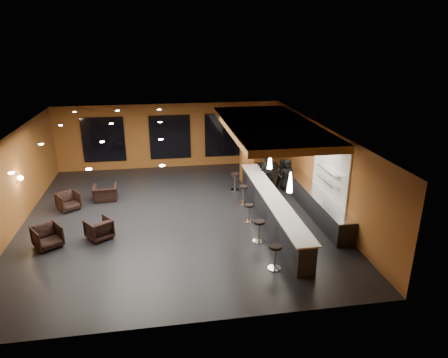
{
  "coord_description": "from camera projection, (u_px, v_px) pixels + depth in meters",
  "views": [
    {
      "loc": [
        -0.49,
        -14.85,
        6.97
      ],
      "look_at": [
        2.0,
        0.5,
        1.3
      ],
      "focal_mm": 32.0,
      "sensor_mm": 36.0,
      "label": 1
    }
  ],
  "objects": [
    {
      "name": "wall_shelf_lower",
      "position": [
        328.0,
        181.0,
        15.45
      ],
      "size": [
        0.3,
        1.5,
        0.03
      ],
      "primitive_type": "cube",
      "color": "silver",
      "rests_on": "wall_right"
    },
    {
      "name": "wall_back",
      "position": [
        170.0,
        136.0,
        21.71
      ],
      "size": [
        12.0,
        0.1,
        3.5
      ],
      "primitive_type": "cube",
      "color": "brown",
      "rests_on": "floor"
    },
    {
      "name": "bar_top",
      "position": [
        272.0,
        196.0,
        15.51
      ],
      "size": [
        0.78,
        8.1,
        0.05
      ],
      "primitive_type": "cube",
      "color": "beige",
      "rests_on": "bar_counter"
    },
    {
      "name": "wall_sconce",
      "position": [
        20.0,
        178.0,
        15.2
      ],
      "size": [
        0.22,
        0.22,
        0.22
      ],
      "primitive_type": "sphere",
      "color": "#FFE5B2",
      "rests_on": "wall_left"
    },
    {
      "name": "bar_stool_3",
      "position": [
        244.0,
        192.0,
        17.28
      ],
      "size": [
        0.41,
        0.41,
        0.81
      ],
      "rotation": [
        0.0,
        0.0,
        0.43
      ],
      "color": "silver",
      "rests_on": "floor"
    },
    {
      "name": "pendant_2",
      "position": [
        255.0,
        144.0,
        17.84
      ],
      "size": [
        0.2,
        0.2,
        0.7
      ],
      "primitive_type": "cone",
      "color": "white",
      "rests_on": "wood_soffit"
    },
    {
      "name": "armchair_b",
      "position": [
        99.0,
        229.0,
        14.32
      ],
      "size": [
        1.13,
        1.14,
        0.75
      ],
      "primitive_type": "imported",
      "rotation": [
        0.0,
        0.0,
        3.75
      ],
      "color": "black",
      "rests_on": "floor"
    },
    {
      "name": "wall_right",
      "position": [
        322.0,
        168.0,
        16.55
      ],
      "size": [
        0.1,
        13.0,
        3.5
      ],
      "primitive_type": "cube",
      "color": "brown",
      "rests_on": "floor"
    },
    {
      "name": "wall_left",
      "position": [
        11.0,
        184.0,
        14.73
      ],
      "size": [
        0.1,
        13.0,
        3.5
      ],
      "primitive_type": "cube",
      "color": "brown",
      "rests_on": "floor"
    },
    {
      "name": "armchair_d",
      "position": [
        105.0,
        193.0,
        17.66
      ],
      "size": [
        1.08,
        0.95,
        0.68
      ],
      "primitive_type": "imported",
      "rotation": [
        0.0,
        0.0,
        3.19
      ],
      "color": "black",
      "rests_on": "floor"
    },
    {
      "name": "floor",
      "position": [
        178.0,
        217.0,
        16.25
      ],
      "size": [
        12.0,
        13.0,
        0.1
      ],
      "primitive_type": "cube",
      "color": "black",
      "rests_on": "ground"
    },
    {
      "name": "bar_stool_1",
      "position": [
        259.0,
        228.0,
        14.06
      ],
      "size": [
        0.41,
        0.41,
        0.81
      ],
      "rotation": [
        0.0,
        0.0,
        -0.36
      ],
      "color": "silver",
      "rests_on": "floor"
    },
    {
      "name": "bar_stool_4",
      "position": [
        235.0,
        179.0,
        18.74
      ],
      "size": [
        0.42,
        0.42,
        0.83
      ],
      "rotation": [
        0.0,
        0.0,
        0.36
      ],
      "color": "silver",
      "rests_on": "floor"
    },
    {
      "name": "tile_backsplash",
      "position": [
        330.0,
        170.0,
        15.52
      ],
      "size": [
        0.06,
        3.2,
        2.4
      ],
      "primitive_type": "cube",
      "color": "white",
      "rests_on": "wall_right"
    },
    {
      "name": "bar_stool_0",
      "position": [
        275.0,
        254.0,
        12.41
      ],
      "size": [
        0.42,
        0.42,
        0.82
      ],
      "rotation": [
        0.0,
        0.0,
        -0.16
      ],
      "color": "silver",
      "rests_on": "floor"
    },
    {
      "name": "pendant_0",
      "position": [
        290.0,
        182.0,
        13.2
      ],
      "size": [
        0.2,
        0.2,
        0.7
      ],
      "primitive_type": "cone",
      "color": "white",
      "rests_on": "wood_soffit"
    },
    {
      "name": "wall_shelf_upper",
      "position": [
        329.0,
        170.0,
        15.3
      ],
      "size": [
        0.3,
        1.5,
        0.03
      ],
      "primitive_type": "cube",
      "color": "silver",
      "rests_on": "wall_right"
    },
    {
      "name": "column",
      "position": [
        247.0,
        147.0,
        19.53
      ],
      "size": [
        0.6,
        0.6,
        3.5
      ],
      "primitive_type": "cube",
      "color": "brown",
      "rests_on": "floor"
    },
    {
      "name": "bar_stool_2",
      "position": [
        249.0,
        211.0,
        15.58
      ],
      "size": [
        0.37,
        0.37,
        0.74
      ],
      "rotation": [
        0.0,
        0.0,
        0.26
      ],
      "color": "silver",
      "rests_on": "floor"
    },
    {
      "name": "wall_front",
      "position": [
        189.0,
        265.0,
        9.56
      ],
      "size": [
        12.0,
        0.1,
        3.5
      ],
      "primitive_type": "cube",
      "color": "brown",
      "rests_on": "floor"
    },
    {
      "name": "bar_counter",
      "position": [
        271.0,
        209.0,
        15.69
      ],
      "size": [
        0.6,
        8.0,
        1.0
      ],
      "primitive_type": "cube",
      "color": "black",
      "rests_on": "floor"
    },
    {
      "name": "armchair_a",
      "position": [
        47.0,
        237.0,
        13.73
      ],
      "size": [
        1.19,
        1.19,
        0.79
      ],
      "primitive_type": "imported",
      "rotation": [
        0.0,
        0.0,
        0.6
      ],
      "color": "black",
      "rests_on": "floor"
    },
    {
      "name": "staff_a",
      "position": [
        267.0,
        174.0,
        18.38
      ],
      "size": [
        0.72,
        0.53,
        1.81
      ],
      "primitive_type": "imported",
      "rotation": [
        0.0,
        0.0,
        -0.15
      ],
      "color": "black",
      "rests_on": "floor"
    },
    {
      "name": "window_right",
      "position": [
        225.0,
        135.0,
        22.08
      ],
      "size": [
        2.2,
        0.06,
        2.4
      ],
      "primitive_type": "cube",
      "color": "black",
      "rests_on": "wall_back"
    },
    {
      "name": "prep_counter",
      "position": [
        315.0,
        202.0,
        16.48
      ],
      "size": [
        0.7,
        6.0,
        0.86
      ],
      "primitive_type": "cube",
      "color": "black",
      "rests_on": "floor"
    },
    {
      "name": "staff_b",
      "position": [
        283.0,
        175.0,
        18.73
      ],
      "size": [
        0.81,
        0.67,
        1.49
      ],
      "primitive_type": "imported",
      "rotation": [
        0.0,
        0.0,
        -0.16
      ],
      "color": "black",
      "rests_on": "floor"
    },
    {
      "name": "prep_top",
      "position": [
        316.0,
        192.0,
        16.32
      ],
      "size": [
        0.72,
        6.0,
        0.03
      ],
      "primitive_type": "cube",
      "color": "silver",
      "rests_on": "prep_counter"
    },
    {
      "name": "wood_soffit",
      "position": [
        269.0,
        126.0,
        16.62
      ],
      "size": [
        3.6,
        8.0,
        0.28
      ],
      "primitive_type": "cube",
      "color": "#A46C30",
      "rests_on": "ceiling"
    },
    {
      "name": "armchair_c",
      "position": [
        68.0,
        201.0,
        16.69
      ],
      "size": [
        1.14,
        1.14,
        0.76
      ],
      "primitive_type": "imported",
      "rotation": [
        0.0,
        0.0,
        0.61
      ],
      "color": "black",
      "rests_on": "floor"
    },
    {
      "name": "window_center",
      "position": [
        170.0,
        137.0,
        21.63
      ],
      "size": [
        2.2,
        0.06,
        2.4
      ],
      "primitive_type": "cube",
      "color": "black",
      "rests_on": "wall_back"
    },
    {
      "name": "pendant_1",
      "position": [
        270.0,
        160.0,
        15.52
      ],
      "size": [
        0.2,
        0.2,
        0.7
      ],
      "primitive_type": "cone",
      "color": "white",
      "rests_on": "wood_soffit"
    },
    {
      "name": "staff_c",
      "position": [
        287.0,
        175.0,
        18.72
      ],
      "size": [
        0.78,
        0.56,
        1.5
      ],
      "primitive_type": "imported",
      "rotation": [
        0.0,
        0.0,
        0.12
      ],
      "color": "black",
      "rests_on": "floor"
    },
    {
      "name": "ceiling",
      "position": [
        174.0,
        130.0,
        15.02
      ],
      "size": [
        12.0,
        13.0,
        0.1
      ],
      "primitive_type": "cube",
      "color": "black"
    },
    {
      "name": "window_left",
      "position": [
        104.0,
        140.0,
        21.1
      ],
      "size": [
        2.2,
        0.06,
        2.4
      ],
      "primitive_type": "cube",
      "color": "black",
      "rests_on": "wall_back"
    }
  ]
}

